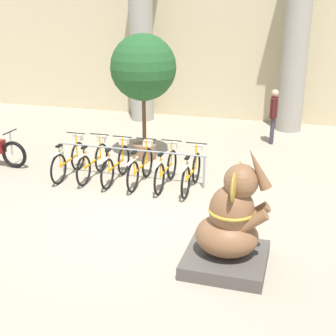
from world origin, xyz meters
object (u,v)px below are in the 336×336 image
at_px(bicycle_2, 116,164).
at_px(bicycle_5, 192,172).
at_px(bicycle_0, 69,160).
at_px(potted_tree, 143,70).
at_px(bicycle_3, 141,167).
at_px(person_pedestrian, 274,112).
at_px(elephant_statue, 230,228).
at_px(bicycle_4, 166,169).
at_px(bicycle_1, 93,161).

distance_m(bicycle_2, bicycle_5, 1.79).
distance_m(bicycle_0, bicycle_5, 2.98).
relative_size(bicycle_0, potted_tree, 0.52).
distance_m(bicycle_3, person_pedestrian, 4.87).
height_order(bicycle_0, elephant_statue, elephant_statue).
bearing_deg(bicycle_5, potted_tree, 134.17).
bearing_deg(bicycle_3, potted_tree, 106.59).
bearing_deg(elephant_statue, person_pedestrian, 89.36).
relative_size(bicycle_0, bicycle_5, 1.00).
bearing_deg(bicycle_0, bicycle_2, 1.13).
distance_m(bicycle_0, bicycle_2, 1.19).
distance_m(bicycle_4, potted_tree, 2.79).
bearing_deg(bicycle_4, bicycle_3, -177.39).
relative_size(bicycle_1, bicycle_2, 1.00).
bearing_deg(bicycle_4, person_pedestrian, 63.80).
distance_m(bicycle_4, person_pedestrian, 4.56).
xyz_separation_m(bicycle_1, bicycle_2, (0.60, -0.04, 0.00)).
relative_size(bicycle_1, potted_tree, 0.52).
relative_size(bicycle_1, bicycle_4, 1.00).
relative_size(bicycle_0, bicycle_4, 1.00).
relative_size(bicycle_2, bicycle_4, 1.00).
bearing_deg(bicycle_0, person_pedestrian, 43.21).
xyz_separation_m(bicycle_2, bicycle_4, (1.19, 0.03, 0.00)).
relative_size(elephant_statue, potted_tree, 0.62).
xyz_separation_m(bicycle_1, potted_tree, (0.67, 1.71, 1.90)).
bearing_deg(potted_tree, bicycle_1, -111.53).
bearing_deg(bicycle_2, bicycle_0, -178.87).
relative_size(bicycle_0, person_pedestrian, 1.06).
distance_m(bicycle_1, potted_tree, 2.65).
xyz_separation_m(bicycle_0, bicycle_2, (1.19, 0.02, 0.00)).
height_order(bicycle_3, person_pedestrian, person_pedestrian).
xyz_separation_m(bicycle_1, person_pedestrian, (3.79, 4.06, 0.53)).
xyz_separation_m(bicycle_0, person_pedestrian, (4.38, 4.12, 0.53)).
height_order(bicycle_2, bicycle_3, same).
relative_size(bicycle_1, person_pedestrian, 1.06).
distance_m(bicycle_3, potted_tree, 2.63).
xyz_separation_m(bicycle_0, elephant_statue, (4.30, -2.91, 0.26)).
height_order(bicycle_2, bicycle_5, same).
bearing_deg(bicycle_2, bicycle_5, -0.51).
height_order(bicycle_2, person_pedestrian, person_pedestrian).
relative_size(bicycle_0, elephant_statue, 0.83).
distance_m(bicycle_0, bicycle_3, 1.79).
distance_m(bicycle_0, potted_tree, 2.89).
height_order(bicycle_1, potted_tree, potted_tree).
xyz_separation_m(bicycle_3, elephant_statue, (2.51, -2.94, 0.26)).
xyz_separation_m(person_pedestrian, potted_tree, (-3.11, -2.35, 1.37)).
xyz_separation_m(bicycle_4, bicycle_5, (0.60, -0.05, 0.00)).
relative_size(bicycle_0, bicycle_1, 1.00).
bearing_deg(potted_tree, bicycle_3, -73.41).
xyz_separation_m(bicycle_2, potted_tree, (0.08, 1.74, 1.90)).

